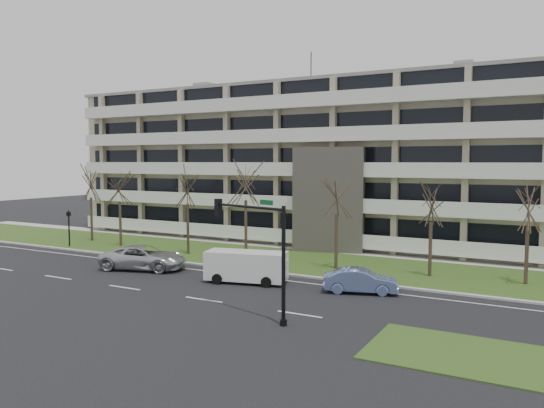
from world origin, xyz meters
The scene contains 19 objects.
ground centered at (0.00, 0.00, 0.00)m, with size 160.00×160.00×0.00m, color black.
grass_verge centered at (0.00, 13.00, 0.03)m, with size 90.00×10.00×0.06m, color #2D4818.
curb centered at (0.00, 8.00, 0.06)m, with size 90.00×0.35×0.12m, color #B2B2AD.
sidewalk centered at (0.00, 18.50, 0.04)m, with size 90.00×2.00×0.08m, color #B2B2AD.
grass_median centered at (14.00, -2.00, 0.03)m, with size 7.00×5.00×0.06m, color #2D4818.
lane_edge_line centered at (0.00, 6.50, 0.01)m, with size 90.00×0.12×0.01m, color white.
apartment_building centered at (-0.01, 25.32, 7.61)m, with size 60.50×15.10×18.75m.
silver_pickup centered at (-8.79, 4.84, 0.85)m, with size 2.84×6.15×1.71m, color silver.
blue_sedan centered at (7.26, 5.75, 0.72)m, with size 1.53×4.39×1.45m, color #7C96D8.
white_van centered at (-0.05, 4.82, 1.20)m, with size 5.48×3.01×2.01m.
traffic_signal centered at (4.51, -1.58, 3.84)m, with size 4.95×1.67×5.93m.
pedestrian_signal centered at (-21.76, 9.33, 2.13)m, with size 0.38×0.35×3.35m.
tree_0 centered at (-22.62, 12.78, 5.91)m, with size 3.80×3.80×7.61m.
tree_1 centered at (-17.79, 11.73, 5.70)m, with size 3.66×3.66×7.33m.
tree_2 centered at (-9.77, 11.32, 5.92)m, with size 3.81×3.81×7.62m.
tree_3 centered at (-4.34, 11.72, 6.56)m, with size 4.22×4.22×8.43m.
tree_4 centered at (3.42, 11.46, 5.61)m, with size 3.61×3.61×7.22m.
tree_5 centered at (9.92, 12.18, 5.18)m, with size 3.33×3.33×6.66m.
tree_6 centered at (15.76, 12.66, 5.12)m, with size 3.30×3.30×6.59m.
Camera 1 is at (17.40, -23.94, 7.79)m, focal length 35.00 mm.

